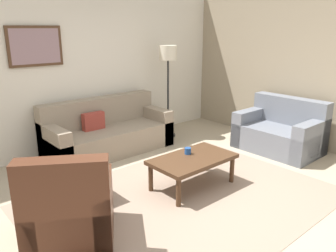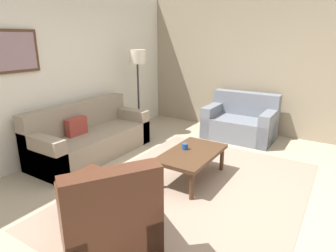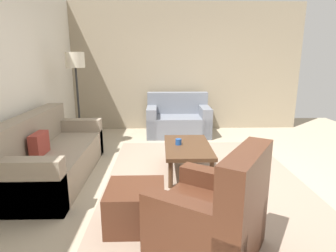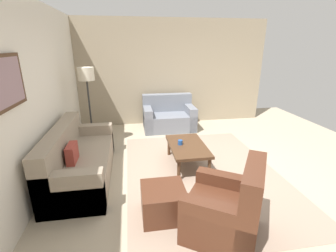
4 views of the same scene
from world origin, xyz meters
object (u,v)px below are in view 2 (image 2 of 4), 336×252
armchair_leather (109,226)px  cup (185,146)px  couch_main (88,138)px  framed_artwork (11,51)px  coffee_table (192,155)px  lamp_standing (138,66)px  couch_loveseat (241,123)px  ottoman (92,193)px

armchair_leather → cup: bearing=6.3°
couch_main → framed_artwork: (-0.89, 0.40, 1.45)m
coffee_table → lamp_standing: lamp_standing is taller
coffee_table → framed_artwork: framed_artwork is taller
cup → lamp_standing: (1.14, 1.71, 0.96)m
lamp_standing → couch_loveseat: bearing=-62.4°
couch_main → couch_loveseat: bearing=-40.1°
armchair_leather → cup: (1.77, 0.19, 0.15)m
couch_main → coffee_table: couch_main is taller
ottoman → framed_artwork: size_ratio=0.69×
couch_main → cup: size_ratio=24.13×
coffee_table → lamp_standing: (1.18, 1.83, 1.05)m
cup → armchair_leather: bearing=-173.7°
couch_loveseat → lamp_standing: 2.35m
ottoman → coffee_table: 1.44m
couch_loveseat → ottoman: 3.48m
coffee_table → framed_artwork: 2.88m
lamp_standing → armchair_leather: bearing=-146.9°
couch_main → framed_artwork: size_ratio=2.59×
armchair_leather → framed_artwork: framed_artwork is taller
ottoman → framed_artwork: (0.27, 1.68, 1.55)m
couch_loveseat → cup: (-2.10, 0.13, 0.16)m
couch_loveseat → framed_artwork: 4.17m
armchair_leather → ottoman: size_ratio=1.97×
ottoman → coffee_table: size_ratio=0.51×
ottoman → lamp_standing: lamp_standing is taller
armchair_leather → coffee_table: armchair_leather is taller
lamp_standing → framed_artwork: framed_artwork is taller
lamp_standing → coffee_table: bearing=-122.8°
lamp_standing → ottoman: bearing=-154.0°
couch_loveseat → lamp_standing: (-0.96, 1.83, 1.11)m
armchair_leather → lamp_standing: bearing=33.1°
couch_loveseat → armchair_leather: bearing=-179.0°
coffee_table → cup: (0.04, 0.13, 0.09)m
couch_main → armchair_leather: (-1.60, -1.98, 0.01)m
couch_main → lamp_standing: size_ratio=1.22×
couch_loveseat → coffee_table: couch_loveseat is taller
coffee_table → cup: cup is taller
armchair_leather → cup: 1.78m
armchair_leather → coffee_table: (1.73, 0.06, 0.05)m
couch_loveseat → framed_artwork: size_ratio=1.63×
framed_artwork → armchair_leather: bearing=-106.7°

